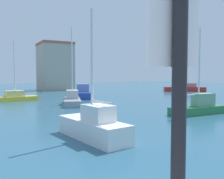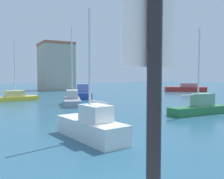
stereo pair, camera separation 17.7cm
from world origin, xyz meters
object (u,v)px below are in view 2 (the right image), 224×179
sailboat_green_outer_mooring (199,107)px  sailboat_yellow_mid_harbor (15,97)px  motorboat_blue_behind_lamppost (83,93)px  sailboat_white_near_pier (91,126)px  sailboat_grey_far_right (72,99)px  motorboat_red_center_channel (186,88)px

sailboat_green_outer_mooring → sailboat_yellow_mid_harbor: bearing=121.8°
sailboat_green_outer_mooring → motorboat_blue_behind_lamppost: size_ratio=0.85×
sailboat_white_near_pier → sailboat_grey_far_right: size_ratio=0.77×
motorboat_blue_behind_lamppost → sailboat_yellow_mid_harbor: sailboat_yellow_mid_harbor is taller
sailboat_grey_far_right → sailboat_yellow_mid_harbor: (-4.61, 6.70, -0.08)m
motorboat_blue_behind_lamppost → sailboat_grey_far_right: sailboat_grey_far_right is taller
sailboat_white_near_pier → sailboat_yellow_mid_harbor: (-0.66, 20.18, -0.13)m
sailboat_green_outer_mooring → sailboat_white_near_pier: (-10.21, -2.66, 0.05)m
motorboat_red_center_channel → sailboat_green_outer_mooring: bearing=-134.0°
sailboat_green_outer_mooring → motorboat_blue_behind_lamppost: 18.13m
sailboat_green_outer_mooring → sailboat_white_near_pier: bearing=-165.4°
sailboat_grey_far_right → sailboat_yellow_mid_harbor: 8.14m
sailboat_white_near_pier → sailboat_grey_far_right: sailboat_grey_far_right is taller
motorboat_blue_behind_lamppost → motorboat_red_center_channel: bearing=6.7°
sailboat_yellow_mid_harbor → sailboat_grey_far_right: bearing=-55.4°
sailboat_white_near_pier → motorboat_blue_behind_lamppost: (8.08, 20.67, 0.01)m
sailboat_grey_far_right → motorboat_blue_behind_lamppost: bearing=60.1°
sailboat_green_outer_mooring → motorboat_blue_behind_lamppost: bearing=96.7°
motorboat_red_center_channel → sailboat_yellow_mid_harbor: 30.96m
motorboat_blue_behind_lamppost → sailboat_yellow_mid_harbor: bearing=-176.8°
sailboat_grey_far_right → sailboat_white_near_pier: bearing=-106.3°
sailboat_green_outer_mooring → sailboat_grey_far_right: size_ratio=0.84×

